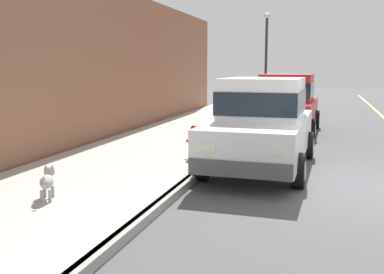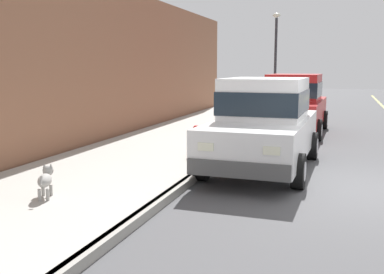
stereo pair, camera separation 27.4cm
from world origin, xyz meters
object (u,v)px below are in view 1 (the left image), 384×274
at_px(fire_hydrant, 194,142).
at_px(street_lamp, 266,50).
at_px(car_white_sedan, 262,122).
at_px(car_red_sedan, 287,103).
at_px(dog_grey, 47,180).

bearing_deg(fire_hydrant, street_lamp, 89.51).
bearing_deg(fire_hydrant, car_white_sedan, -2.38).
relative_size(car_white_sedan, fire_hydrant, 6.40).
height_order(car_red_sedan, dog_grey, car_red_sedan).
height_order(car_red_sedan, fire_hydrant, car_red_sedan).
xyz_separation_m(dog_grey, fire_hydrant, (1.25, 3.78, 0.05)).
distance_m(car_white_sedan, fire_hydrant, 1.61).
distance_m(car_white_sedan, dog_grey, 4.68).
bearing_deg(car_red_sedan, dog_grey, -106.88).
distance_m(dog_grey, fire_hydrant, 3.98).
relative_size(dog_grey, fire_hydrant, 0.97).
bearing_deg(car_red_sedan, fire_hydrant, -105.86).
bearing_deg(dog_grey, fire_hydrant, 71.65).
distance_m(car_red_sedan, fire_hydrant, 5.79).
distance_m(car_white_sedan, street_lamp, 11.95).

